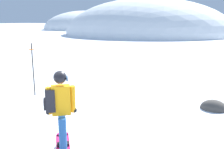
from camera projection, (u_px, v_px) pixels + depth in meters
ground_plane at (49, 143)px, 5.40m from camera, size 300.00×300.00×0.00m
ridge_peak_main at (146, 35)px, 44.81m from camera, size 30.20×27.18×12.97m
ridge_peak_far at (85, 30)px, 67.65m from camera, size 23.46×21.12×10.20m
snowboarder_main at (60, 110)px, 4.79m from camera, size 1.24×1.51×1.71m
piste_marker_near at (33, 65)px, 8.58m from camera, size 0.20×0.20×1.92m
rock_dark at (214, 109)px, 7.44m from camera, size 0.80×0.68×0.56m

